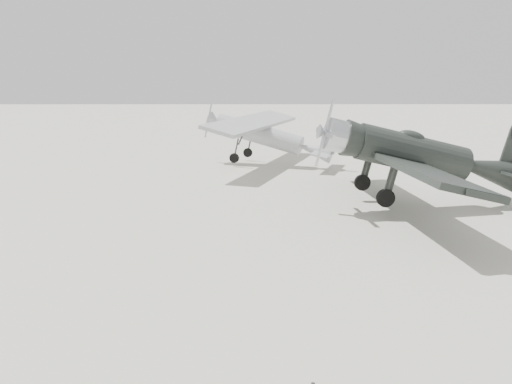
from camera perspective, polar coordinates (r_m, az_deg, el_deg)
The scene contains 3 objects.
ground at distance 13.80m, azimuth 6.77°, elevation -9.21°, with size 160.00×160.00×0.00m, color #AEAA9A.
lowwing_monoplane at distance 20.87m, azimuth 18.37°, elevation 3.91°, with size 8.84×12.38×3.98m.
highwing_monoplane at distance 29.59m, azimuth 0.94°, elevation 6.94°, with size 8.08×11.17×3.20m.
Camera 1 is at (-1.67, -12.65, 5.25)m, focal length 35.00 mm.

